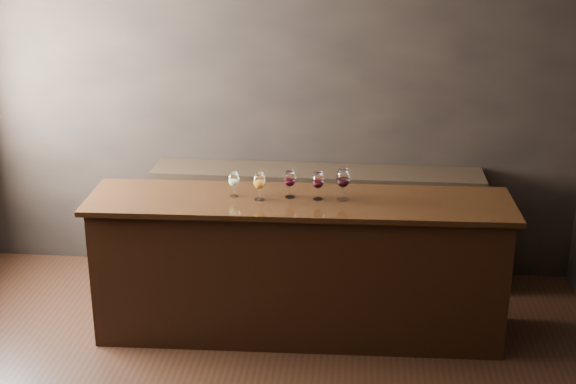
# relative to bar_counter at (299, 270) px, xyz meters

# --- Properties ---
(room_shell) EXTENTS (5.02, 4.52, 2.81)m
(room_shell) POSITION_rel_bar_counter_xyz_m (-0.57, -1.02, 1.31)
(room_shell) COLOR black
(room_shell) RESTS_ON ground
(bar_counter) EXTENTS (2.87, 0.71, 1.00)m
(bar_counter) POSITION_rel_bar_counter_xyz_m (0.00, 0.00, 0.00)
(bar_counter) COLOR black
(bar_counter) RESTS_ON ground
(bar_top) EXTENTS (2.96, 0.78, 0.04)m
(bar_top) POSITION_rel_bar_counter_xyz_m (0.00, 0.00, 0.52)
(bar_top) COLOR black
(bar_top) RESTS_ON bar_counter
(back_bar_shelf) EXTENTS (2.64, 0.40, 0.95)m
(back_bar_shelf) POSITION_rel_bar_counter_xyz_m (0.06, 0.90, -0.02)
(back_bar_shelf) COLOR black
(back_bar_shelf) RESTS_ON ground
(glass_white) EXTENTS (0.08, 0.08, 0.18)m
(glass_white) POSITION_rel_bar_counter_xyz_m (-0.46, 0.01, 0.66)
(glass_white) COLOR white
(glass_white) RESTS_ON bar_top
(glass_amber) EXTENTS (0.08, 0.08, 0.20)m
(glass_amber) POSITION_rel_bar_counter_xyz_m (-0.27, -0.04, 0.67)
(glass_amber) COLOR white
(glass_amber) RESTS_ON bar_top
(glass_red_a) EXTENTS (0.08, 0.08, 0.19)m
(glass_red_a) POSITION_rel_bar_counter_xyz_m (-0.07, 0.04, 0.66)
(glass_red_a) COLOR white
(glass_red_a) RESTS_ON bar_top
(glass_red_b) EXTENTS (0.08, 0.08, 0.19)m
(glass_red_b) POSITION_rel_bar_counter_xyz_m (0.13, 0.02, 0.67)
(glass_red_b) COLOR white
(glass_red_b) RESTS_ON bar_top
(glass_red_c) EXTENTS (0.09, 0.09, 0.22)m
(glass_red_c) POSITION_rel_bar_counter_xyz_m (0.30, 0.02, 0.68)
(glass_red_c) COLOR white
(glass_red_c) RESTS_ON bar_top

